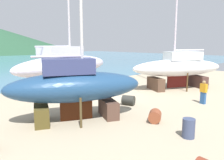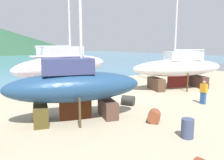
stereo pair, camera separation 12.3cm
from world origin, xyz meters
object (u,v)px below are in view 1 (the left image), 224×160
(sailboat_mid_port, at_px, (66,65))
(worker, at_px, (203,92))
(sailboat_far_slipway, at_px, (75,86))
(barrel_tipped_left, at_px, (189,128))
(sailboat_small_center, at_px, (178,67))
(barrel_rust_far, at_px, (155,116))
(barrel_rust_mid, at_px, (128,100))

(sailboat_mid_port, bearing_deg, worker, -82.56)
(sailboat_far_slipway, distance_m, barrel_tipped_left, 5.92)
(sailboat_small_center, distance_m, sailboat_mid_port, 10.17)
(sailboat_far_slipway, relative_size, barrel_rust_far, 14.65)
(sailboat_mid_port, distance_m, barrel_rust_mid, 7.61)
(sailboat_small_center, xyz_separation_m, sailboat_far_slipway, (-11.70, -1.03, -0.14))
(sailboat_mid_port, height_order, worker, sailboat_mid_port)
(sailboat_far_slipway, relative_size, barrel_tipped_left, 12.84)
(barrel_rust_far, bearing_deg, sailboat_mid_port, 84.51)
(sailboat_far_slipway, bearing_deg, barrel_rust_far, -23.30)
(sailboat_mid_port, relative_size, barrel_rust_mid, 18.41)
(barrel_tipped_left, distance_m, barrel_rust_far, 2.26)
(sailboat_far_slipway, bearing_deg, sailboat_small_center, 28.38)
(worker, xyz_separation_m, barrel_rust_far, (-5.38, -0.01, -0.51))
(sailboat_mid_port, xyz_separation_m, worker, (4.36, -10.59, -1.37))
(barrel_tipped_left, bearing_deg, barrel_rust_mid, 70.60)
(worker, distance_m, barrel_rust_mid, 5.16)
(sailboat_small_center, xyz_separation_m, sailboat_mid_port, (-7.80, 6.52, 0.23))
(sailboat_small_center, bearing_deg, barrel_rust_mid, 31.33)
(barrel_rust_mid, xyz_separation_m, barrel_tipped_left, (-1.91, -5.43, 0.11))
(sailboat_small_center, relative_size, sailboat_far_slipway, 1.43)
(worker, height_order, barrel_rust_far, worker)
(sailboat_far_slipway, distance_m, sailboat_mid_port, 8.50)
(sailboat_mid_port, distance_m, barrel_rust_far, 10.81)
(sailboat_mid_port, bearing_deg, barrel_tipped_left, -111.81)
(worker, xyz_separation_m, barrel_tipped_left, (-5.90, -2.20, -0.40))
(sailboat_small_center, distance_m, barrel_rust_mid, 7.66)
(worker, bearing_deg, sailboat_mid_port, -57.51)
(sailboat_small_center, bearing_deg, barrel_tipped_left, 58.72)
(sailboat_mid_port, relative_size, barrel_rust_far, 19.63)
(sailboat_small_center, distance_m, barrel_tipped_left, 11.36)
(sailboat_mid_port, xyz_separation_m, barrel_tipped_left, (-1.54, -12.79, -1.78))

